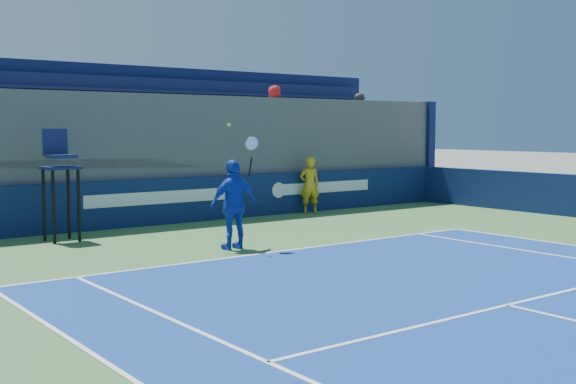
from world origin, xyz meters
TOP-DOWN VIEW (x-y plane):
  - ball_person at (4.71, 16.70)m, footprint 0.70×0.58m
  - back_hoarding at (0.00, 17.10)m, footprint 20.40×0.21m
  - umpire_chair at (-2.93, 15.90)m, footprint 0.73×0.73m
  - tennis_player at (-0.48, 12.69)m, footprint 1.09×0.48m
  - stadium_seating at (0.01, 19.15)m, footprint 21.00×4.05m

SIDE VIEW (x-z plane):
  - back_hoarding at x=0.00m, z-range 0.00..1.20m
  - ball_person at x=4.71m, z-range 0.01..1.66m
  - tennis_player at x=-0.48m, z-range -0.35..2.22m
  - umpire_chair at x=-2.93m, z-range 0.29..2.77m
  - stadium_seating at x=0.01m, z-range -0.37..4.03m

